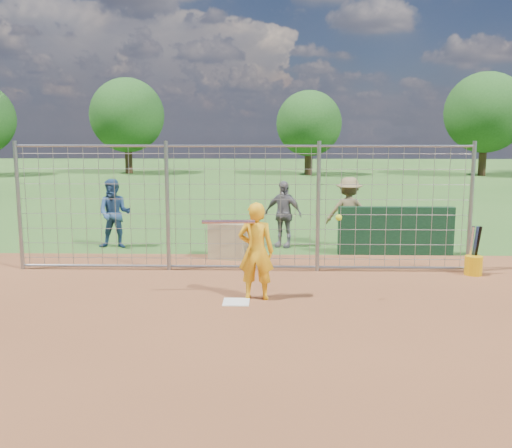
{
  "coord_description": "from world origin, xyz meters",
  "views": [
    {
      "loc": [
        0.56,
        -9.22,
        2.78
      ],
      "look_at": [
        0.3,
        0.8,
        1.15
      ],
      "focal_mm": 40.0,
      "sensor_mm": 36.0,
      "label": 1
    }
  ],
  "objects_px": {
    "bystander_a": "(115,214)",
    "equipment_bin": "(229,240)",
    "bystander_c": "(349,212)",
    "bystander_b": "(283,214)",
    "batter": "(256,251)",
    "bucket_with_bats": "(474,263)"
  },
  "relations": [
    {
      "from": "equipment_bin",
      "to": "bystander_c",
      "type": "bearing_deg",
      "value": 40.47
    },
    {
      "from": "bystander_a",
      "to": "bucket_with_bats",
      "type": "xyz_separation_m",
      "value": [
        7.72,
        -2.45,
        -0.59
      ]
    },
    {
      "from": "bystander_a",
      "to": "equipment_bin",
      "type": "xyz_separation_m",
      "value": [
        2.82,
        -1.07,
        -0.43
      ]
    },
    {
      "from": "bystander_c",
      "to": "bucket_with_bats",
      "type": "height_order",
      "value": "bystander_c"
    },
    {
      "from": "bystander_b",
      "to": "equipment_bin",
      "type": "distance_m",
      "value": 1.83
    },
    {
      "from": "batter",
      "to": "bystander_b",
      "type": "relative_size",
      "value": 1.01
    },
    {
      "from": "batter",
      "to": "equipment_bin",
      "type": "distance_m",
      "value": 3.21
    },
    {
      "from": "batter",
      "to": "bucket_with_bats",
      "type": "relative_size",
      "value": 1.68
    },
    {
      "from": "bystander_b",
      "to": "bystander_a",
      "type": "bearing_deg",
      "value": -152.06
    },
    {
      "from": "bystander_c",
      "to": "equipment_bin",
      "type": "xyz_separation_m",
      "value": [
        -2.83,
        -1.44,
        -0.45
      ]
    },
    {
      "from": "bystander_a",
      "to": "equipment_bin",
      "type": "height_order",
      "value": "bystander_a"
    },
    {
      "from": "bystander_b",
      "to": "equipment_bin",
      "type": "height_order",
      "value": "bystander_b"
    },
    {
      "from": "bystander_b",
      "to": "bucket_with_bats",
      "type": "bearing_deg",
      "value": -11.51
    },
    {
      "from": "batter",
      "to": "bucket_with_bats",
      "type": "bearing_deg",
      "value": -151.79
    },
    {
      "from": "bystander_c",
      "to": "equipment_bin",
      "type": "bearing_deg",
      "value": 33.31
    },
    {
      "from": "batter",
      "to": "bucket_with_bats",
      "type": "xyz_separation_m",
      "value": [
        4.21,
        1.73,
        -0.57
      ]
    },
    {
      "from": "bucket_with_bats",
      "to": "bystander_b",
      "type": "bearing_deg",
      "value": 143.83
    },
    {
      "from": "bystander_a",
      "to": "batter",
      "type": "bearing_deg",
      "value": -51.25
    },
    {
      "from": "equipment_bin",
      "to": "bucket_with_bats",
      "type": "height_order",
      "value": "bucket_with_bats"
    },
    {
      "from": "batter",
      "to": "bucket_with_bats",
      "type": "height_order",
      "value": "batter"
    },
    {
      "from": "batter",
      "to": "equipment_bin",
      "type": "xyz_separation_m",
      "value": [
        -0.68,
        3.11,
        -0.42
      ]
    },
    {
      "from": "bystander_c",
      "to": "equipment_bin",
      "type": "height_order",
      "value": "bystander_c"
    }
  ]
}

